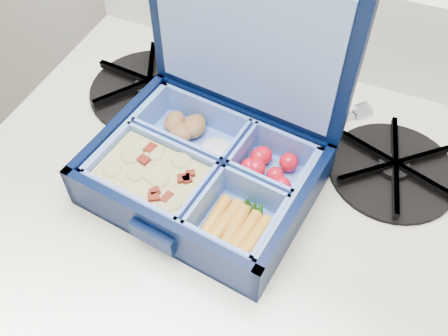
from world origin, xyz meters
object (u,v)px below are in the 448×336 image
at_px(bento_box, 203,173).
at_px(fork, 315,128).
at_px(burner_grate, 394,166).
at_px(stove, 219,320).

bearing_deg(bento_box, fork, 64.08).
bearing_deg(burner_grate, stove, -154.90).
xyz_separation_m(stove, bento_box, (-0.01, -0.02, 0.49)).
xyz_separation_m(burner_grate, fork, (-0.11, 0.03, -0.01)).
bearing_deg(fork, bento_box, -80.88).
relative_size(stove, fork, 5.78).
bearing_deg(stove, bento_box, -105.65).
distance_m(burner_grate, fork, 0.12).
bearing_deg(burner_grate, fork, 163.53).
bearing_deg(bento_box, burner_grate, 36.56).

